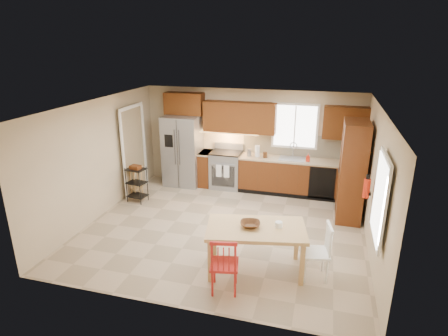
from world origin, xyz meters
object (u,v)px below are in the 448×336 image
object	(u,v)px
dining_table	(255,249)
table_jar	(279,226)
bar_stool	(136,182)
utility_cart	(137,184)
chair_red	(224,263)
chair_white	(315,252)
pantry	(352,171)
fire_extinguisher	(367,188)
soap_bottle	(308,157)
table_bowl	(250,227)
range_stove	(226,170)
refrigerator	(183,151)

from	to	relation	value
dining_table	table_jar	bearing A→B (deg)	4.54
bar_stool	utility_cart	bearing A→B (deg)	-50.91
chair_red	chair_white	bearing A→B (deg)	16.90
pantry	fire_extinguisher	xyz separation A→B (m)	(0.20, -1.05, 0.05)
soap_bottle	table_bowl	xyz separation A→B (m)	(-0.70, -3.37, -0.21)
table_jar	pantry	bearing A→B (deg)	63.08
soap_bottle	table_bowl	size ratio (longest dim) A/B	0.60
range_stove	soap_bottle	world-z (taller)	soap_bottle
chair_red	table_jar	size ratio (longest dim) A/B	6.79
range_stove	bar_stool	world-z (taller)	range_stove
pantry	dining_table	size ratio (longest dim) A/B	1.33
range_stove	table_bowl	xyz separation A→B (m)	(1.33, -3.45, 0.32)
chair_white	bar_stool	xyz separation A→B (m)	(-4.33, 2.24, -0.09)
dining_table	bar_stool	world-z (taller)	dining_table
soap_bottle	pantry	distance (m)	1.31
chair_white	refrigerator	bearing A→B (deg)	35.20
pantry	fire_extinguisher	distance (m)	1.07
pantry	table_bowl	xyz separation A→B (m)	(-1.65, -2.47, -0.27)
pantry	fire_extinguisher	size ratio (longest dim) A/B	5.83
range_stove	bar_stool	bearing A→B (deg)	-149.14
dining_table	chair_white	world-z (taller)	chair_white
table_jar	bar_stool	xyz separation A→B (m)	(-3.73, 2.19, -0.43)
range_stove	pantry	world-z (taller)	pantry
soap_bottle	utility_cart	xyz separation A→B (m)	(-3.81, -1.36, -0.57)
chair_red	chair_white	xyz separation A→B (m)	(1.30, 0.70, 0.00)
range_stove	utility_cart	bearing A→B (deg)	-140.97
refrigerator	chair_red	distance (m)	4.64
dining_table	chair_red	world-z (taller)	chair_red
refrigerator	chair_red	world-z (taller)	refrigerator
chair_red	table_bowl	distance (m)	0.77
pantry	table_bowl	size ratio (longest dim) A/B	6.55
fire_extinguisher	dining_table	distance (m)	2.36
utility_cart	dining_table	bearing A→B (deg)	-22.87
soap_bottle	pantry	size ratio (longest dim) A/B	0.09
soap_bottle	chair_red	xyz separation A→B (m)	(-0.95, -4.02, -0.53)
table_bowl	table_jar	xyz separation A→B (m)	(0.45, 0.10, 0.03)
pantry	chair_red	distance (m)	3.69
range_stove	chair_red	world-z (taller)	chair_red
fire_extinguisher	utility_cart	distance (m)	5.04
refrigerator	table_jar	world-z (taller)	refrigerator
chair_red	range_stove	bearing A→B (deg)	93.38
table_bowl	fire_extinguisher	bearing A→B (deg)	37.47
range_stove	soap_bottle	bearing A→B (deg)	-2.40
utility_cart	chair_red	bearing A→B (deg)	-33.74
chair_white	table_bowl	distance (m)	1.10
table_bowl	utility_cart	xyz separation A→B (m)	(-3.12, 2.01, -0.36)
dining_table	table_jar	world-z (taller)	table_jar
refrigerator	soap_bottle	xyz separation A→B (m)	(3.18, -0.02, 0.09)
fire_extinguisher	chair_red	xyz separation A→B (m)	(-2.10, -2.07, -0.64)
refrigerator	table_jar	size ratio (longest dim) A/B	13.28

